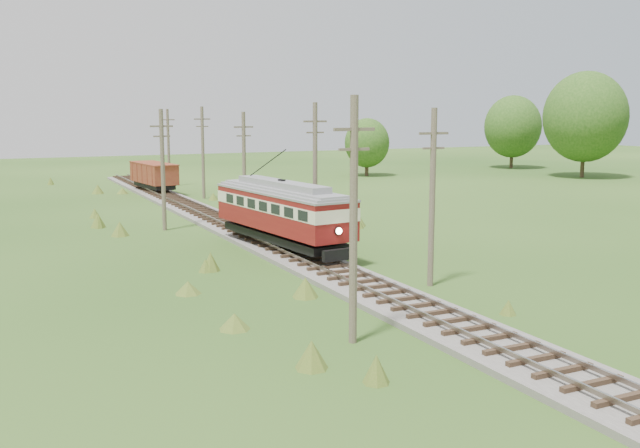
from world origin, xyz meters
TOP-DOWN VIEW (x-y plane):
  - railbed_main at (0.00, 34.00)m, footprint 3.60×96.00m
  - streetcar at (0.00, 28.88)m, footprint 4.29×12.56m
  - gondola at (0.00, 63.44)m, footprint 3.50×8.18m
  - gravel_pile at (3.88, 46.38)m, footprint 3.52×3.74m
  - utility_pole_r_2 at (3.30, 18.00)m, footprint 1.60×0.30m
  - utility_pole_r_3 at (3.20, 31.00)m, footprint 1.60×0.30m
  - utility_pole_r_4 at (3.00, 44.00)m, footprint 1.60×0.30m
  - utility_pole_r_5 at (3.40, 57.00)m, footprint 1.60×0.30m
  - utility_pole_r_6 at (3.20, 70.00)m, footprint 1.60×0.30m
  - utility_pole_l_a at (-4.20, 12.00)m, footprint 1.60×0.30m
  - utility_pole_l_b at (-4.50, 40.00)m, footprint 1.60×0.30m
  - tree_right_4 at (54.00, 58.00)m, footprint 10.50×10.50m
  - tree_right_5 at (56.00, 74.00)m, footprint 8.40×8.40m
  - tree_mid_b at (30.00, 72.00)m, footprint 5.88×5.88m

SIDE VIEW (x-z plane):
  - railbed_main at x=0.00m, z-range -0.09..0.48m
  - gravel_pile at x=3.88m, z-range -0.04..1.24m
  - gondola at x=0.00m, z-range 0.67..3.30m
  - streetcar at x=0.00m, z-range -0.20..5.48m
  - utility_pole_r_4 at x=3.00m, z-range 0.12..8.52m
  - tree_mid_b at x=30.00m, z-range 0.54..8.12m
  - utility_pole_r_2 at x=3.30m, z-range 0.12..8.72m
  - utility_pole_l_b at x=-4.50m, z-range 0.12..8.72m
  - utility_pole_r_6 at x=3.20m, z-range 0.12..8.82m
  - utility_pole_r_5 at x=3.40m, z-range 0.13..9.03m
  - utility_pole_r_3 at x=3.20m, z-range 0.13..9.13m
  - utility_pole_l_a at x=-4.20m, z-range 0.13..9.13m
  - tree_right_5 at x=56.00m, z-range 0.78..11.60m
  - tree_right_4 at x=54.00m, z-range 0.98..14.51m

